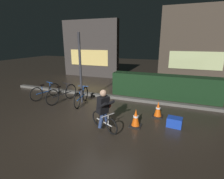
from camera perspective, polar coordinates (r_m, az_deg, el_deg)
name	(u,v)px	position (r m, az deg, el deg)	size (l,w,h in m)	color
ground_plane	(100,118)	(6.02, -3.88, -9.56)	(40.00, 40.00, 0.00)	#2D261E
sidewalk_curb	(120,98)	(7.90, 2.81, -2.75)	(12.00, 0.24, 0.12)	#56544F
hedge_row	(164,87)	(8.29, 16.76, 0.95)	(4.80, 0.70, 1.08)	black
storefront_left	(90,49)	(12.94, -7.20, 13.18)	(4.24, 0.54, 4.01)	#383330
storefront_right	(197,45)	(12.15, 26.32, 13.08)	(4.42, 0.54, 4.67)	#42382D
street_post	(80,69)	(7.26, -10.45, 6.68)	(0.10, 0.10, 2.90)	#2D2D33
parked_bike_leftmost	(46,92)	(8.47, -21.17, -0.64)	(0.50, 1.52, 0.72)	black
parked_bike_left_mid	(62,94)	(7.75, -16.23, -1.45)	(0.47, 1.68, 0.78)	black
parked_bike_center_left	(81,97)	(7.28, -10.12, -2.35)	(0.46, 1.57, 0.73)	black
traffic_cone_near	(136,118)	(5.45, 7.88, -9.38)	(0.36, 0.36, 0.56)	black
traffic_cone_far	(158,109)	(6.25, 15.03, -6.42)	(0.36, 0.36, 0.55)	black
blue_crate	(174,122)	(5.76, 20.03, -10.14)	(0.44, 0.32, 0.30)	#193DB7
cyclist	(104,110)	(5.09, -2.64, -6.72)	(1.06, 0.67, 1.25)	black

